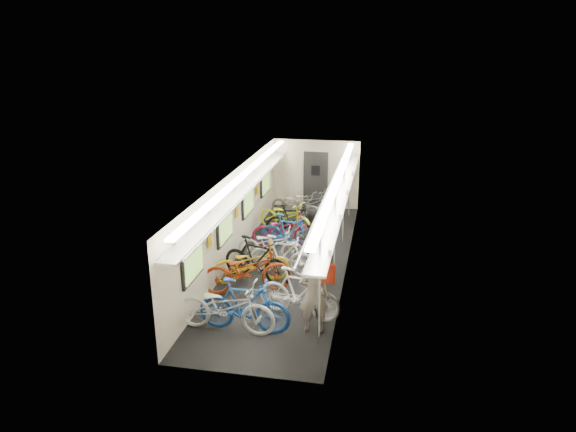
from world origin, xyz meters
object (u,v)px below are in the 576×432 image
at_px(bicycle_0, 226,307).
at_px(passenger_near, 314,294).
at_px(backpack, 329,274).
at_px(bicycle_1, 244,306).
at_px(passenger_mid, 312,240).

xyz_separation_m(bicycle_0, passenger_near, (1.72, 0.33, 0.27)).
distance_m(passenger_near, backpack, 0.55).
relative_size(bicycle_0, bicycle_1, 1.09).
bearing_deg(passenger_near, bicycle_0, -0.39).
bearing_deg(passenger_mid, backpack, 106.25).
height_order(passenger_near, backpack, passenger_near).
bearing_deg(passenger_mid, bicycle_1, 76.53).
xyz_separation_m(bicycle_1, backpack, (1.64, 0.29, 0.71)).
distance_m(bicycle_1, passenger_mid, 3.36).
bearing_deg(passenger_near, bicycle_1, -0.24).
relative_size(passenger_mid, backpack, 4.31).
bearing_deg(backpack, passenger_near, -178.04).
bearing_deg(bicycle_0, backpack, -76.60).
distance_m(bicycle_1, backpack, 1.81).
relative_size(bicycle_1, passenger_mid, 1.16).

